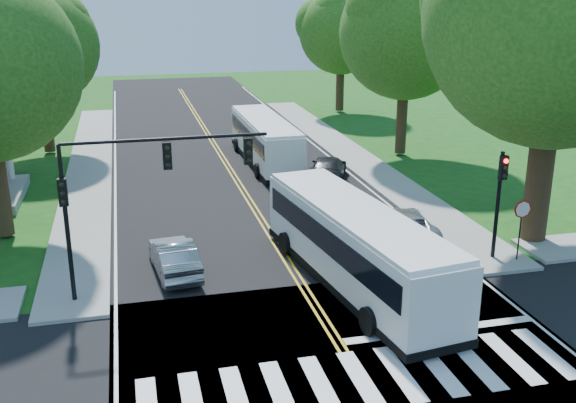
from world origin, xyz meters
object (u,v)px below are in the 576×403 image
object	(u,v)px
dark_sedan	(328,168)
bus_lead	(355,245)
signal_ne	(500,191)
bus_follow	(265,140)
suv	(405,223)
signal_nw	(134,180)
hatchback	(174,257)

from	to	relation	value
dark_sedan	bus_lead	bearing A→B (deg)	98.76
dark_sedan	signal_ne	bearing A→B (deg)	125.23
bus_lead	bus_follow	distance (m)	18.52
suv	dark_sedan	xyz separation A→B (m)	(-0.64, 9.61, 0.05)
signal_ne	dark_sedan	world-z (taller)	signal_ne
signal_ne	dark_sedan	bearing A→B (deg)	103.39
bus_lead	suv	distance (m)	5.79
bus_follow	signal_nw	bearing A→B (deg)	64.19
suv	signal_ne	bearing A→B (deg)	132.20
signal_nw	hatchback	distance (m)	4.31
bus_follow	hatchback	world-z (taller)	bus_follow
dark_sedan	suv	bearing A→B (deg)	115.62
signal_nw	signal_ne	world-z (taller)	signal_nw
dark_sedan	signal_nw	bearing A→B (deg)	71.61
signal_ne	hatchback	world-z (taller)	signal_ne
suv	signal_nw	bearing A→B (deg)	22.19
signal_nw	signal_ne	distance (m)	14.13
bus_follow	suv	distance (m)	14.70
signal_nw	bus_follow	size ratio (longest dim) A/B	0.65
signal_nw	dark_sedan	bearing A→B (deg)	49.78
bus_follow	dark_sedan	world-z (taller)	bus_follow
hatchback	dark_sedan	size ratio (longest dim) A/B	0.88
bus_lead	bus_follow	bearing A→B (deg)	-99.46
signal_nw	hatchback	bearing A→B (deg)	54.04
signal_ne	bus_lead	xyz separation A→B (m)	(-6.30, -0.87, -1.36)
dark_sedan	hatchback	bearing A→B (deg)	70.96
bus_lead	dark_sedan	world-z (taller)	bus_lead
signal_nw	signal_ne	xyz separation A→B (m)	(14.06, 0.01, -1.41)
bus_follow	dark_sedan	size ratio (longest dim) A/B	2.31
signal_ne	suv	world-z (taller)	signal_ne
signal_ne	suv	size ratio (longest dim) A/B	0.97
hatchback	dark_sedan	xyz separation A→B (m)	(9.66, 11.16, 0.00)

